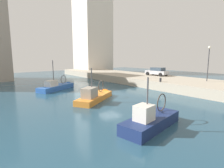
# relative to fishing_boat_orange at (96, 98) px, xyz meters

# --- Properties ---
(water_surface) EXTENTS (80.00, 80.00, 0.00)m
(water_surface) POSITION_rel_fishing_boat_orange_xyz_m (2.41, 0.88, -0.16)
(water_surface) COLOR navy
(water_surface) RESTS_ON ground
(quay_wall) EXTENTS (9.00, 56.00, 1.20)m
(quay_wall) POSITION_rel_fishing_boat_orange_xyz_m (13.91, 0.88, 0.44)
(quay_wall) COLOR #ADA08C
(quay_wall) RESTS_ON ground
(fishing_boat_orange) EXTENTS (6.50, 4.78, 4.24)m
(fishing_boat_orange) POSITION_rel_fishing_boat_orange_xyz_m (0.00, 0.00, 0.00)
(fishing_boat_orange) COLOR orange
(fishing_boat_orange) RESTS_ON ground
(fishing_boat_navy) EXTENTS (5.97, 2.54, 4.15)m
(fishing_boat_navy) POSITION_rel_fishing_boat_orange_xyz_m (-1.14, -8.55, -0.04)
(fishing_boat_navy) COLOR navy
(fishing_boat_navy) RESTS_ON ground
(fishing_boat_blue) EXTENTS (6.61, 4.47, 4.86)m
(fishing_boat_blue) POSITION_rel_fishing_boat_orange_xyz_m (-0.74, 8.60, -0.04)
(fishing_boat_blue) COLOR #2D60B7
(fishing_boat_blue) RESTS_ON ground
(parked_car_silver) EXTENTS (2.17, 4.08, 1.46)m
(parked_car_silver) POSITION_rel_fishing_boat_orange_xyz_m (16.09, 4.26, 1.78)
(parked_car_silver) COLOR #B7B7BC
(parked_car_silver) RESTS_ON quay_wall
(mooring_bollard_mid) EXTENTS (0.28, 0.28, 0.55)m
(mooring_bollard_mid) POSITION_rel_fishing_boat_orange_xyz_m (9.76, -1.12, 1.32)
(mooring_bollard_mid) COLOR #2D2D33
(mooring_bollard_mid) RESTS_ON quay_wall
(quay_streetlamp) EXTENTS (0.36, 0.36, 4.83)m
(quay_streetlamp) POSITION_rel_fishing_boat_orange_xyz_m (15.41, -4.77, 4.30)
(quay_streetlamp) COLOR #38383D
(quay_streetlamp) RESTS_ON quay_wall
(waterfront_building_west) EXTENTS (8.39, 8.39, 24.45)m
(waterfront_building_west) POSITION_rel_fishing_boat_orange_xyz_m (17.24, 27.13, 12.09)
(waterfront_building_west) COLOR silver
(waterfront_building_west) RESTS_ON ground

